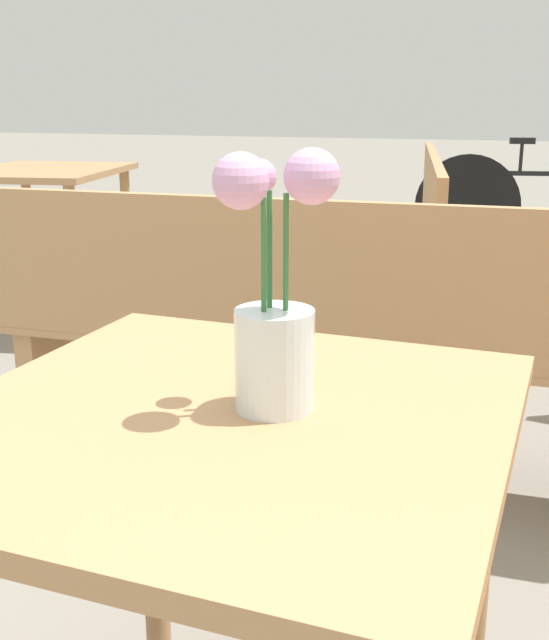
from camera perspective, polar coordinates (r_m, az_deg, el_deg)
The scene contains 6 objects.
table_front at distance 1.10m, azimuth -3.41°, elevation -12.04°, with size 0.77×0.80×0.70m.
flower_vase at distance 1.02m, azimuth -0.00°, elevation 0.17°, with size 0.14×0.12×0.34m.
bench_near at distance 2.16m, azimuth 2.89°, elevation -1.20°, with size 1.84×0.37×0.85m.
bench_far at distance 3.61m, azimuth 9.64°, elevation 5.60°, with size 0.64×2.01×0.85m.
table_back at distance 4.06m, azimuth -15.96°, elevation 8.50°, with size 0.79×0.94×0.76m.
bicycle at distance 5.77m, azimuth 18.73°, elevation 7.69°, with size 1.72×0.48×0.82m.
Camera 1 is at (0.35, -0.91, 1.10)m, focal length 45.00 mm.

